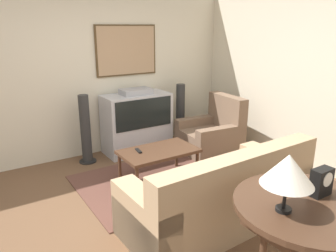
% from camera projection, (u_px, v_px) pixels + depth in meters
% --- Properties ---
extents(ground_plane, '(12.00, 12.00, 0.00)m').
position_uv_depth(ground_plane, '(149.00, 213.00, 3.66)').
color(ground_plane, brown).
extents(wall_back, '(12.00, 0.10, 2.70)m').
position_uv_depth(wall_back, '(80.00, 71.00, 4.99)').
color(wall_back, beige).
rests_on(wall_back, ground_plane).
extents(wall_right, '(0.06, 12.00, 2.70)m').
position_uv_depth(wall_right, '(310.00, 75.00, 4.62)').
color(wall_right, beige).
rests_on(wall_right, ground_plane).
extents(area_rug, '(2.22, 1.55, 0.01)m').
position_uv_depth(area_rug, '(163.00, 178.00, 4.49)').
color(area_rug, brown).
rests_on(area_rug, ground_plane).
extents(tv, '(1.08, 0.54, 1.06)m').
position_uv_depth(tv, '(137.00, 122.00, 5.37)').
color(tv, '#B7B7BC').
rests_on(tv, ground_plane).
extents(couch, '(2.03, 0.92, 0.87)m').
position_uv_depth(couch, '(221.00, 197.00, 3.39)').
color(couch, tan).
rests_on(couch, ground_plane).
extents(armchair, '(0.93, 0.90, 0.93)m').
position_uv_depth(armchair, '(212.00, 135.00, 5.38)').
color(armchair, brown).
rests_on(armchair, ground_plane).
extents(coffee_table, '(1.01, 0.59, 0.44)m').
position_uv_depth(coffee_table, '(159.00, 153.00, 4.33)').
color(coffee_table, '#472D1E').
rests_on(coffee_table, ground_plane).
extents(console_table, '(1.06, 1.06, 0.78)m').
position_uv_depth(console_table, '(307.00, 212.00, 2.38)').
color(console_table, '#472D1E').
rests_on(console_table, ground_plane).
extents(table_lamp, '(0.36, 0.36, 0.42)m').
position_uv_depth(table_lamp, '(288.00, 170.00, 2.18)').
color(table_lamp, black).
rests_on(table_lamp, console_table).
extents(mantel_clock, '(0.17, 0.10, 0.22)m').
position_uv_depth(mantel_clock, '(321.00, 182.00, 2.45)').
color(mantel_clock, black).
rests_on(mantel_clock, console_table).
extents(remote, '(0.07, 0.16, 0.02)m').
position_uv_depth(remote, '(139.00, 151.00, 4.26)').
color(remote, black).
rests_on(remote, coffee_table).
extents(speaker_tower_left, '(0.26, 0.26, 1.05)m').
position_uv_depth(speaker_tower_left, '(86.00, 131.00, 4.92)').
color(speaker_tower_left, black).
rests_on(speaker_tower_left, ground_plane).
extents(speaker_tower_right, '(0.26, 0.26, 1.05)m').
position_uv_depth(speaker_tower_right, '(180.00, 115.00, 5.81)').
color(speaker_tower_right, black).
rests_on(speaker_tower_right, ground_plane).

